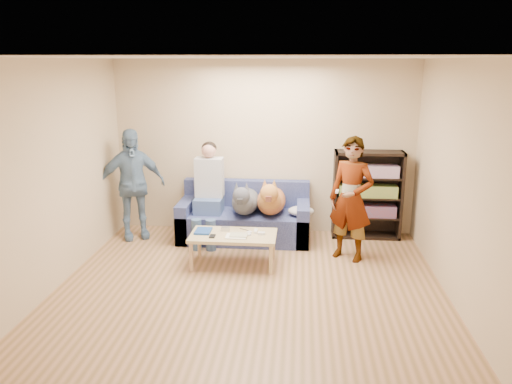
# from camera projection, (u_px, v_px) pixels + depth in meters

# --- Properties ---
(ground) EXTENTS (5.00, 5.00, 0.00)m
(ground) POSITION_uv_depth(u_px,v_px,m) (246.00, 304.00, 5.44)
(ground) COLOR olive
(ground) RESTS_ON ground
(ceiling) EXTENTS (5.00, 5.00, 0.00)m
(ceiling) POSITION_uv_depth(u_px,v_px,m) (245.00, 57.00, 4.77)
(ceiling) COLOR white
(ceiling) RESTS_ON ground
(wall_back) EXTENTS (4.50, 0.00, 4.50)m
(wall_back) POSITION_uv_depth(u_px,v_px,m) (264.00, 148.00, 7.51)
(wall_back) COLOR tan
(wall_back) RESTS_ON ground
(wall_front) EXTENTS (4.50, 0.00, 4.50)m
(wall_front) POSITION_uv_depth(u_px,v_px,m) (193.00, 304.00, 2.70)
(wall_front) COLOR tan
(wall_front) RESTS_ON ground
(wall_left) EXTENTS (0.00, 5.00, 5.00)m
(wall_left) POSITION_uv_depth(u_px,v_px,m) (35.00, 184.00, 5.30)
(wall_left) COLOR tan
(wall_left) RESTS_ON ground
(wall_right) EXTENTS (0.00, 5.00, 5.00)m
(wall_right) POSITION_uv_depth(u_px,v_px,m) (472.00, 194.00, 4.90)
(wall_right) COLOR tan
(wall_right) RESTS_ON ground
(blanket) EXTENTS (0.37, 0.31, 0.13)m
(blanket) POSITION_uv_depth(u_px,v_px,m) (301.00, 211.00, 7.11)
(blanket) COLOR #A1A1A5
(blanket) RESTS_ON sofa
(person_standing_right) EXTENTS (0.71, 0.63, 1.64)m
(person_standing_right) POSITION_uv_depth(u_px,v_px,m) (351.00, 199.00, 6.50)
(person_standing_right) COLOR gray
(person_standing_right) RESTS_ON ground
(person_standing_left) EXTENTS (1.04, 0.78, 1.64)m
(person_standing_left) POSITION_uv_depth(u_px,v_px,m) (132.00, 184.00, 7.29)
(person_standing_left) COLOR #6A89AA
(person_standing_left) RESTS_ON ground
(held_controller) EXTENTS (0.05, 0.12, 0.03)m
(held_controller) POSITION_uv_depth(u_px,v_px,m) (337.00, 191.00, 6.28)
(held_controller) COLOR white
(held_controller) RESTS_ON person_standing_right
(notebook_blue) EXTENTS (0.20, 0.26, 0.03)m
(notebook_blue) POSITION_uv_depth(u_px,v_px,m) (203.00, 231.00, 6.46)
(notebook_blue) COLOR navy
(notebook_blue) RESTS_ON coffee_table
(papers) EXTENTS (0.26, 0.20, 0.02)m
(papers) POSITION_uv_depth(u_px,v_px,m) (236.00, 236.00, 6.28)
(papers) COLOR white
(papers) RESTS_ON coffee_table
(magazine) EXTENTS (0.22, 0.17, 0.01)m
(magazine) POSITION_uv_depth(u_px,v_px,m) (239.00, 235.00, 6.29)
(magazine) COLOR #ACAA8A
(magazine) RESTS_ON coffee_table
(camera_silver) EXTENTS (0.11, 0.06, 0.05)m
(camera_silver) POSITION_uv_depth(u_px,v_px,m) (225.00, 229.00, 6.50)
(camera_silver) COLOR #ADADB1
(camera_silver) RESTS_ON coffee_table
(controller_a) EXTENTS (0.04, 0.13, 0.03)m
(controller_a) POSITION_uv_depth(u_px,v_px,m) (256.00, 231.00, 6.45)
(controller_a) COLOR silver
(controller_a) RESTS_ON coffee_table
(controller_b) EXTENTS (0.09, 0.06, 0.03)m
(controller_b) POSITION_uv_depth(u_px,v_px,m) (261.00, 233.00, 6.36)
(controller_b) COLOR silver
(controller_b) RESTS_ON coffee_table
(headphone_cup_a) EXTENTS (0.07, 0.07, 0.02)m
(headphone_cup_a) POSITION_uv_depth(u_px,v_px,m) (249.00, 234.00, 6.34)
(headphone_cup_a) COLOR silver
(headphone_cup_a) RESTS_ON coffee_table
(headphone_cup_b) EXTENTS (0.07, 0.07, 0.02)m
(headphone_cup_b) POSITION_uv_depth(u_px,v_px,m) (249.00, 232.00, 6.42)
(headphone_cup_b) COLOR silver
(headphone_cup_b) RESTS_ON coffee_table
(pen_orange) EXTENTS (0.13, 0.06, 0.01)m
(pen_orange) POSITION_uv_depth(u_px,v_px,m) (230.00, 238.00, 6.23)
(pen_orange) COLOR #C3781B
(pen_orange) RESTS_ON coffee_table
(pen_black) EXTENTS (0.13, 0.08, 0.01)m
(pen_black) POSITION_uv_depth(u_px,v_px,m) (244.00, 229.00, 6.54)
(pen_black) COLOR black
(pen_black) RESTS_ON coffee_table
(wallet) EXTENTS (0.07, 0.12, 0.02)m
(wallet) POSITION_uv_depth(u_px,v_px,m) (212.00, 236.00, 6.28)
(wallet) COLOR black
(wallet) RESTS_ON coffee_table
(sofa) EXTENTS (1.90, 0.85, 0.82)m
(sofa) POSITION_uv_depth(u_px,v_px,m) (245.00, 220.00, 7.40)
(sofa) COLOR #515B93
(sofa) RESTS_ON ground
(person_seated) EXTENTS (0.40, 0.73, 1.47)m
(person_seated) POSITION_uv_depth(u_px,v_px,m) (208.00, 189.00, 7.20)
(person_seated) COLOR #445797
(person_seated) RESTS_ON sofa
(dog_gray) EXTENTS (0.39, 1.24, 0.57)m
(dog_gray) POSITION_uv_depth(u_px,v_px,m) (245.00, 201.00, 7.13)
(dog_gray) COLOR #46484F
(dog_gray) RESTS_ON sofa
(dog_tan) EXTENTS (0.41, 1.17, 0.60)m
(dog_tan) POSITION_uv_depth(u_px,v_px,m) (271.00, 200.00, 7.14)
(dog_tan) COLOR #AA6533
(dog_tan) RESTS_ON sofa
(coffee_table) EXTENTS (1.10, 0.60, 0.42)m
(coffee_table) POSITION_uv_depth(u_px,v_px,m) (233.00, 238.00, 6.39)
(coffee_table) COLOR tan
(coffee_table) RESTS_ON ground
(bookshelf) EXTENTS (1.00, 0.34, 1.30)m
(bookshelf) POSITION_uv_depth(u_px,v_px,m) (367.00, 193.00, 7.37)
(bookshelf) COLOR black
(bookshelf) RESTS_ON ground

